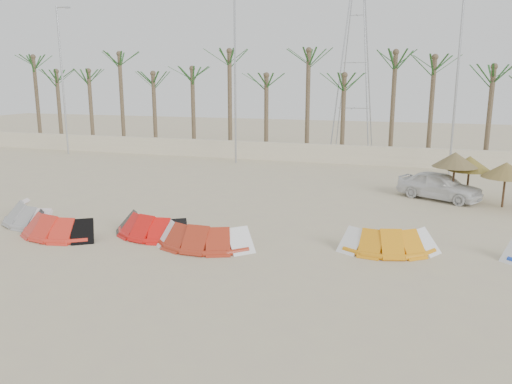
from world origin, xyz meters
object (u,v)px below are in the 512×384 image
(kite_grey, at_px, (33,212))
(parasol_left, at_px, (470,163))
(kite_red_mid, at_px, (155,224))
(parasol_mid, at_px, (455,160))
(car, at_px, (439,186))
(kite_red_left, at_px, (62,223))
(kite_red_right, at_px, (206,233))
(kite_orange, at_px, (390,238))
(parasol_right, at_px, (506,170))

(kite_grey, xyz_separation_m, parasol_left, (17.22, 9.60, 1.35))
(kite_red_mid, bearing_deg, kite_grey, 179.69)
(parasol_mid, bearing_deg, kite_red_mid, -140.32)
(kite_grey, relative_size, car, 0.92)
(kite_grey, relative_size, kite_red_left, 1.00)
(kite_grey, bearing_deg, parasol_left, 29.15)
(kite_red_right, bearing_deg, kite_red_mid, 167.34)
(kite_red_left, height_order, kite_red_right, same)
(kite_red_left, bearing_deg, kite_red_mid, 16.95)
(kite_red_mid, distance_m, kite_red_right, 2.35)
(parasol_left, height_order, car, parasol_left)
(kite_grey, distance_m, kite_orange, 14.11)
(kite_grey, bearing_deg, parasol_right, 24.51)
(kite_orange, xyz_separation_m, car, (1.85, 8.38, 0.26))
(kite_red_mid, bearing_deg, parasol_left, 39.70)
(kite_orange, bearing_deg, parasol_left, 70.16)
(parasol_right, distance_m, car, 3.01)
(kite_grey, bearing_deg, kite_red_right, -3.94)
(kite_grey, xyz_separation_m, kite_orange, (14.08, 0.90, 0.00))
(kite_red_mid, bearing_deg, kite_red_left, -163.05)
(kite_orange, relative_size, parasol_left, 1.64)
(parasol_mid, bearing_deg, car, 155.46)
(kite_red_left, distance_m, car, 17.13)
(parasol_left, distance_m, parasol_mid, 0.95)
(kite_red_right, bearing_deg, parasol_left, 47.47)
(kite_grey, distance_m, kite_red_left, 2.50)
(kite_orange, xyz_separation_m, parasol_right, (4.56, 7.60, 1.30))
(kite_grey, height_order, parasol_right, parasol_right)
(parasol_right, bearing_deg, car, 163.96)
(parasol_mid, xyz_separation_m, car, (-0.58, 0.27, -1.33))
(kite_red_left, distance_m, kite_orange, 11.97)
(kite_orange, distance_m, parasol_right, 8.96)
(kite_red_mid, relative_size, kite_red_right, 0.95)
(kite_red_left, xyz_separation_m, kite_orange, (11.81, 1.95, -0.00))
(kite_grey, relative_size, kite_red_mid, 1.07)
(kite_red_left, height_order, parasol_mid, parasol_mid)
(kite_red_right, height_order, parasol_right, parasol_right)
(kite_red_mid, bearing_deg, car, 42.06)
(kite_grey, distance_m, kite_red_mid, 5.61)
(kite_red_mid, height_order, parasol_mid, parasol_mid)
(kite_grey, distance_m, parasol_mid, 18.88)
(kite_red_left, relative_size, parasol_right, 1.72)
(kite_red_right, height_order, kite_orange, same)
(kite_red_right, xyz_separation_m, parasol_mid, (8.60, 9.56, 1.59))
(kite_red_left, height_order, kite_red_mid, same)
(kite_red_mid, xyz_separation_m, parasol_mid, (10.90, 9.04, 1.59))
(kite_red_left, bearing_deg, kite_orange, 9.37)
(kite_red_mid, xyz_separation_m, kite_orange, (8.46, 0.93, 0.00))
(parasol_left, bearing_deg, kite_red_left, -144.53)
(kite_red_left, bearing_deg, kite_red_right, 5.12)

